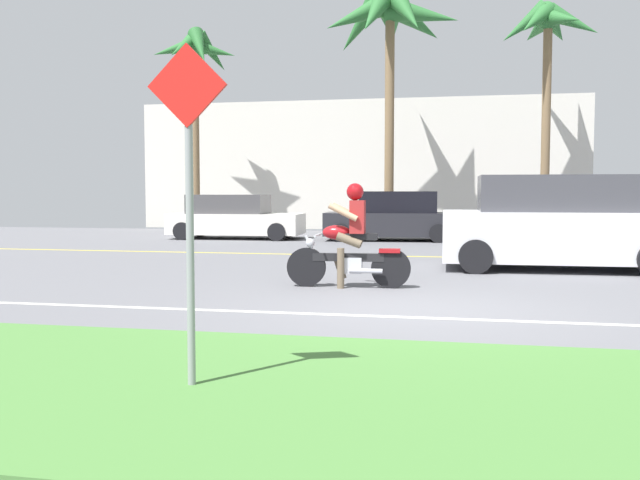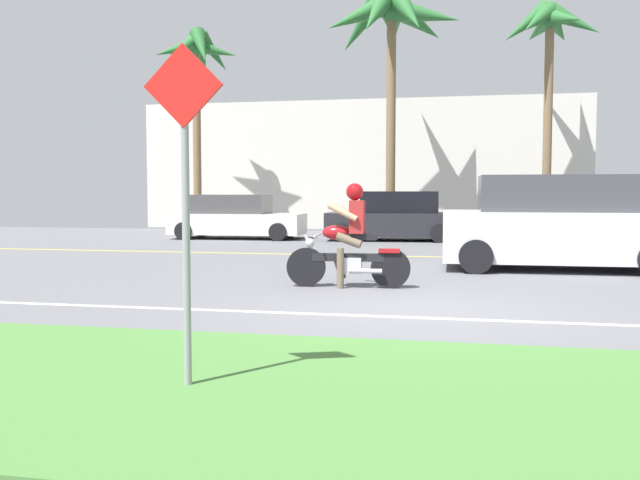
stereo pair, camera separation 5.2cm
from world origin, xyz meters
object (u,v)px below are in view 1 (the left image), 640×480
(parked_car_0, at_px, (234,218))
(palm_tree_2, at_px, (390,22))
(motorcyclist, at_px, (349,244))
(palm_tree_0, at_px, (548,36))
(parked_car_1, at_px, (393,217))
(palm_tree_1, at_px, (195,62))
(parked_car_2, at_px, (571,216))
(suv_nearby, at_px, (558,224))
(street_sign, at_px, (189,183))

(parked_car_0, xyz_separation_m, palm_tree_2, (4.75, 2.55, 6.60))
(motorcyclist, distance_m, palm_tree_0, 16.26)
(parked_car_1, bearing_deg, palm_tree_1, 158.90)
(parked_car_0, bearing_deg, parked_car_2, 4.86)
(suv_nearby, xyz_separation_m, palm_tree_1, (-11.72, 10.65, 5.43))
(suv_nearby, bearing_deg, parked_car_0, 140.89)
(palm_tree_0, bearing_deg, palm_tree_1, -178.24)
(parked_car_0, relative_size, palm_tree_1, 0.58)
(parked_car_0, xyz_separation_m, palm_tree_1, (-2.55, 3.19, 5.65))
(palm_tree_1, xyz_separation_m, street_sign, (7.93, -20.16, -4.73))
(parked_car_1, bearing_deg, street_sign, -89.16)
(parked_car_0, xyz_separation_m, palm_tree_0, (10.01, 3.58, 6.12))
(parked_car_1, relative_size, palm_tree_0, 0.52)
(motorcyclist, distance_m, palm_tree_1, 17.17)
(parked_car_2, height_order, palm_tree_0, palm_tree_0)
(palm_tree_2, height_order, street_sign, palm_tree_2)
(parked_car_2, relative_size, street_sign, 1.51)
(motorcyclist, xyz_separation_m, palm_tree_0, (4.42, 14.41, 6.09))
(parked_car_2, height_order, palm_tree_2, palm_tree_2)
(palm_tree_1, height_order, palm_tree_2, palm_tree_2)
(motorcyclist, bearing_deg, palm_tree_1, 120.11)
(parked_car_1, distance_m, palm_tree_2, 6.97)
(parked_car_1, bearing_deg, palm_tree_2, 99.25)
(parked_car_2, xyz_separation_m, street_sign, (-5.16, -17.86, 0.83))
(palm_tree_0, relative_size, palm_tree_2, 0.92)
(parked_car_0, bearing_deg, palm_tree_1, 128.58)
(motorcyclist, xyz_separation_m, parked_car_2, (4.95, 11.73, 0.06))
(suv_nearby, height_order, parked_car_0, suv_nearby)
(parked_car_2, distance_m, palm_tree_1, 14.40)
(parked_car_1, distance_m, palm_tree_0, 8.48)
(parked_car_2, bearing_deg, parked_car_0, -175.14)
(motorcyclist, height_order, palm_tree_1, palm_tree_1)
(parked_car_0, relative_size, parked_car_2, 1.09)
(palm_tree_0, distance_m, palm_tree_2, 5.38)
(street_sign, bearing_deg, palm_tree_0, 77.30)
(palm_tree_0, xyz_separation_m, palm_tree_1, (-12.56, -0.39, -0.47))
(parked_car_1, height_order, parked_car_2, parked_car_2)
(street_sign, bearing_deg, palm_tree_2, 91.85)
(motorcyclist, height_order, palm_tree_2, palm_tree_2)
(motorcyclist, xyz_separation_m, parked_car_1, (-0.46, 11.07, 0.01))
(suv_nearby, xyz_separation_m, street_sign, (-3.79, -9.51, 0.70))
(parked_car_1, bearing_deg, suv_nearby, -62.27)
(parked_car_0, xyz_separation_m, parked_car_1, (5.13, 0.23, 0.04))
(parked_car_0, relative_size, palm_tree_2, 0.50)
(palm_tree_1, distance_m, street_sign, 22.17)
(parked_car_0, bearing_deg, parked_car_1, 2.56)
(parked_car_0, distance_m, palm_tree_1, 6.97)
(parked_car_1, bearing_deg, motorcyclist, -87.63)
(suv_nearby, height_order, street_sign, street_sign)
(motorcyclist, bearing_deg, parked_car_0, 117.29)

